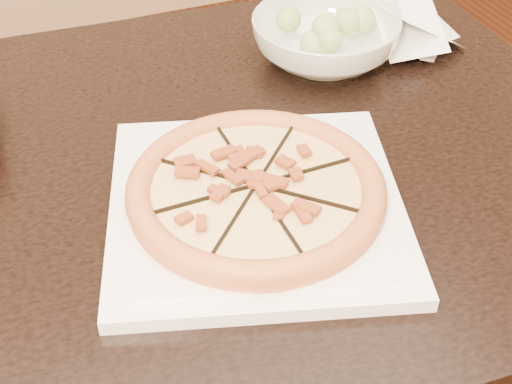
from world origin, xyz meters
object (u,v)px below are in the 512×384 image
dining_table (136,237)px  plate (256,205)px  pizza (256,189)px  salad_bowl (325,39)px

dining_table → plate: bearing=-46.4°
dining_table → plate: (0.12, -0.13, 0.12)m
plate → dining_table: bearing=133.6°
plate → pizza: size_ratio=1.41×
pizza → salad_bowl: salad_bowl is taller
pizza → salad_bowl: (0.23, 0.29, 0.00)m
dining_table → plate: 0.22m
salad_bowl → dining_table: bearing=-156.0°
salad_bowl → plate: bearing=-128.9°
dining_table → plate: plate is taller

